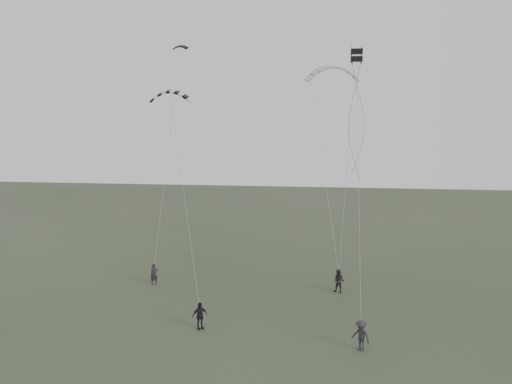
# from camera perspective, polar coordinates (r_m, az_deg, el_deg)

# --- Properties ---
(ground) EXTENTS (140.00, 140.00, 0.00)m
(ground) POSITION_cam_1_polar(r_m,az_deg,el_deg) (33.00, -2.75, -14.31)
(ground) COLOR #323B26
(ground) RESTS_ON ground
(flyer_left) EXTENTS (0.71, 0.62, 1.64)m
(flyer_left) POSITION_cam_1_polar(r_m,az_deg,el_deg) (40.10, -11.56, -9.20)
(flyer_left) COLOR black
(flyer_left) RESTS_ON ground
(flyer_right) EXTENTS (1.04, 0.94, 1.76)m
(flyer_right) POSITION_cam_1_polar(r_m,az_deg,el_deg) (37.96, 9.45, -10.02)
(flyer_right) COLOR #232328
(flyer_right) RESTS_ON ground
(flyer_center) EXTENTS (1.03, 0.92, 1.67)m
(flyer_center) POSITION_cam_1_polar(r_m,az_deg,el_deg) (31.43, -6.45, -13.87)
(flyer_center) COLOR black
(flyer_center) RESTS_ON ground
(flyer_far) EXTENTS (1.28, 1.20, 1.74)m
(flyer_far) POSITION_cam_1_polar(r_m,az_deg,el_deg) (29.10, 11.90, -15.73)
(flyer_far) COLOR #28292D
(flyer_far) RESTS_ON ground
(kite_dark_small) EXTENTS (1.45, 0.81, 0.60)m
(kite_dark_small) POSITION_cam_1_polar(r_m,az_deg,el_deg) (45.19, -8.67, 16.15)
(kite_dark_small) COLOR black
(kite_dark_small) RESTS_ON flyer_left
(kite_pale_large) EXTENTS (4.66, 2.43, 2.00)m
(kite_pale_large) POSITION_cam_1_polar(r_m,az_deg,el_deg) (42.34, 8.75, 14.00)
(kite_pale_large) COLOR #B2B6B8
(kite_pale_large) RESTS_ON flyer_right
(kite_striped) EXTENTS (3.23, 1.40, 1.37)m
(kite_striped) POSITION_cam_1_polar(r_m,az_deg,el_deg) (38.17, -9.73, 11.24)
(kite_striped) COLOR black
(kite_striped) RESTS_ON flyer_center
(kite_box) EXTENTS (0.70, 0.73, 0.76)m
(kite_box) POSITION_cam_1_polar(r_m,az_deg,el_deg) (31.72, 11.42, 15.07)
(kite_box) COLOR black
(kite_box) RESTS_ON flyer_far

